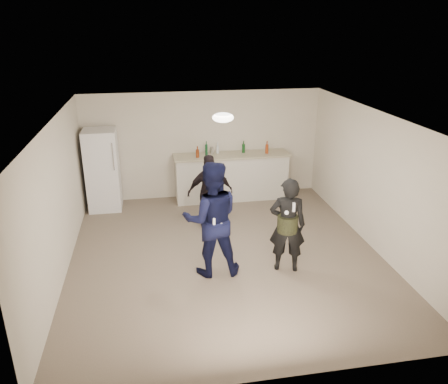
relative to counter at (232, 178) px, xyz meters
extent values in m
plane|color=#6B5B4C|center=(-0.61, -2.67, -0.53)|extent=(6.00, 6.00, 0.00)
plane|color=silver|center=(-0.61, -2.67, 1.98)|extent=(6.00, 6.00, 0.00)
plane|color=beige|center=(-0.61, 0.33, 0.72)|extent=(6.00, 0.00, 6.00)
plane|color=beige|center=(-0.61, -5.67, 0.72)|extent=(6.00, 0.00, 6.00)
plane|color=beige|center=(-3.36, -2.67, 0.72)|extent=(0.00, 6.00, 6.00)
plane|color=beige|center=(2.14, -2.67, 0.72)|extent=(0.00, 6.00, 6.00)
cube|color=beige|center=(0.00, 0.00, 0.00)|extent=(2.60, 0.56, 1.05)
cube|color=#B8AC8E|center=(0.00, 0.00, 0.55)|extent=(2.68, 0.64, 0.04)
cube|color=white|center=(-2.91, -0.07, 0.38)|extent=(0.70, 0.70, 1.80)
cylinder|color=silver|center=(-2.63, -0.44, 0.78)|extent=(0.02, 0.02, 0.60)
ellipsoid|color=white|center=(-0.61, -2.37, 1.93)|extent=(0.36, 0.36, 0.16)
cylinder|color=silver|center=(-0.45, 0.11, 0.65)|extent=(0.08, 0.08, 0.17)
imported|color=#101443|center=(-0.94, -3.18, 0.45)|extent=(0.97, 0.77, 1.94)
imported|color=black|center=(0.31, -3.30, 0.30)|extent=(0.68, 0.53, 1.64)
cylinder|color=#303919|center=(0.31, -3.30, 0.32)|extent=(0.34, 0.34, 0.28)
imported|color=black|center=(-0.72, -1.49, 0.25)|extent=(0.91, 0.39, 1.55)
cube|color=white|center=(-0.94, -3.46, 0.53)|extent=(0.04, 0.04, 0.15)
sphere|color=white|center=(-0.82, -3.43, 0.45)|extent=(0.07, 0.07, 0.07)
cube|color=silver|center=(0.31, -3.55, 0.72)|extent=(0.04, 0.04, 0.15)
sphere|color=white|center=(0.21, -3.52, 0.62)|extent=(0.07, 0.07, 0.07)
cylinder|color=#144723|center=(-0.58, 0.02, 0.69)|extent=(0.06, 0.06, 0.25)
cylinder|color=#14491B|center=(0.30, 0.11, 0.67)|extent=(0.07, 0.07, 0.20)
cylinder|color=#A03C17|center=(0.82, -0.05, 0.67)|extent=(0.07, 0.07, 0.21)
cylinder|color=maroon|center=(-0.80, -0.10, 0.66)|extent=(0.08, 0.08, 0.18)
cylinder|color=silver|center=(-0.30, 0.16, 0.66)|extent=(0.07, 0.07, 0.18)
camera|label=1|loc=(-1.84, -9.51, 3.42)|focal=35.00mm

